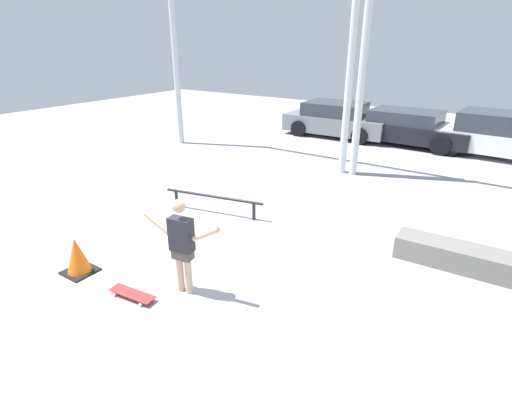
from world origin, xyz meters
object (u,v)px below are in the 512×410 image
at_px(skateboard, 132,294).
at_px(grind_rail, 213,199).
at_px(parked_car_white, 499,135).
at_px(parked_car_black, 408,128).
at_px(traffic_cone, 77,256).
at_px(parked_car_grey, 337,120).
at_px(grind_box, 468,259).
at_px(skateboarder, 182,242).

bearing_deg(skateboard, grind_rail, 101.83).
bearing_deg(skateboard, parked_car_white, 66.96).
xyz_separation_m(parked_car_black, traffic_cone, (-2.07, -11.71, -0.29)).
relative_size(skateboard, parked_car_grey, 0.19).
xyz_separation_m(parked_car_grey, traffic_cone, (0.56, -11.57, -0.32)).
bearing_deg(skateboard, grind_box, 36.52).
distance_m(skateboarder, grind_box, 4.59).
bearing_deg(parked_car_white, grind_box, -84.00).
relative_size(skateboard, grind_box, 0.34).
bearing_deg(skateboarder, parked_car_grey, 93.50).
bearing_deg(traffic_cone, parked_car_black, 79.96).
height_order(skateboarder, parked_car_grey, skateboarder).
bearing_deg(parked_car_black, grind_box, -66.87).
xyz_separation_m(skateboard, parked_car_grey, (-1.82, 11.56, 0.55)).
relative_size(skateboarder, parked_car_grey, 0.38).
xyz_separation_m(grind_rail, traffic_cone, (-0.28, -3.06, -0.03)).
relative_size(grind_box, grind_rail, 1.00).
bearing_deg(parked_car_grey, grind_rail, -85.14).
bearing_deg(skateboarder, traffic_cone, -170.88).
relative_size(parked_car_grey, traffic_cone, 6.47).
distance_m(grind_rail, parked_car_white, 9.80).
bearing_deg(skateboarder, parked_car_black, 79.97).
height_order(grind_box, parked_car_white, parked_car_white).
distance_m(grind_box, grind_rail, 4.93).
height_order(skateboard, grind_box, grind_box).
height_order(grind_rail, traffic_cone, traffic_cone).
bearing_deg(parked_car_white, traffic_cone, -108.76).
relative_size(skateboarder, grind_box, 0.66).
bearing_deg(skateboard, skateboarder, 40.52).
bearing_deg(grind_box, grind_rail, -173.84).
height_order(grind_box, parked_car_grey, parked_car_grey).
bearing_deg(traffic_cone, grind_box, 34.72).
bearing_deg(traffic_cone, skateboarder, 17.66).
height_order(grind_rail, parked_car_grey, parked_car_grey).
height_order(grind_box, traffic_cone, traffic_cone).
height_order(skateboarder, grind_box, skateboarder).
xyz_separation_m(grind_rail, parked_car_grey, (-0.85, 8.51, 0.29)).
distance_m(grind_box, parked_car_black, 8.70).
bearing_deg(skateboard, traffic_cone, 174.71).
xyz_separation_m(skateboarder, grind_rail, (-1.50, 2.49, -0.50)).
relative_size(skateboarder, skateboard, 1.94).
xyz_separation_m(skateboard, parked_car_black, (0.82, 11.70, 0.52)).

